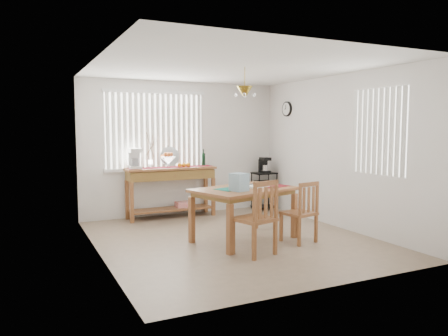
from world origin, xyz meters
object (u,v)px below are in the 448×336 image
wire_cart (264,187)px  sideboard (171,180)px  chair_left (257,218)px  chair_right (301,213)px  cart_items (264,165)px  dining_table (244,194)px

wire_cart → sideboard: bearing=179.0°
chair_left → chair_right: chair_left is taller
chair_left → chair_right: bearing=17.0°
wire_cart → cart_items: bearing=90.0°
cart_items → chair_right: bearing=-108.9°
wire_cart → cart_items: cart_items is taller
sideboard → chair_left: chair_left is taller
sideboard → chair_left: size_ratio=1.67×
chair_left → chair_right: (0.92, 0.28, -0.05)m
cart_items → chair_left: (-1.79, -2.83, -0.42)m
wire_cart → dining_table: bearing=-127.3°
sideboard → dining_table: sideboard is taller
cart_items → chair_left: size_ratio=0.31×
chair_right → sideboard: bearing=114.0°
sideboard → wire_cart: 2.04m
sideboard → chair_right: bearing=-66.0°
sideboard → dining_table: bearing=-77.9°
dining_table → chair_left: 0.82m
wire_cart → chair_right: size_ratio=0.84×
wire_cart → dining_table: (-1.57, -2.07, 0.24)m
cart_items → dining_table: (-1.57, -2.07, -0.21)m
sideboard → chair_left: bearing=-85.4°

